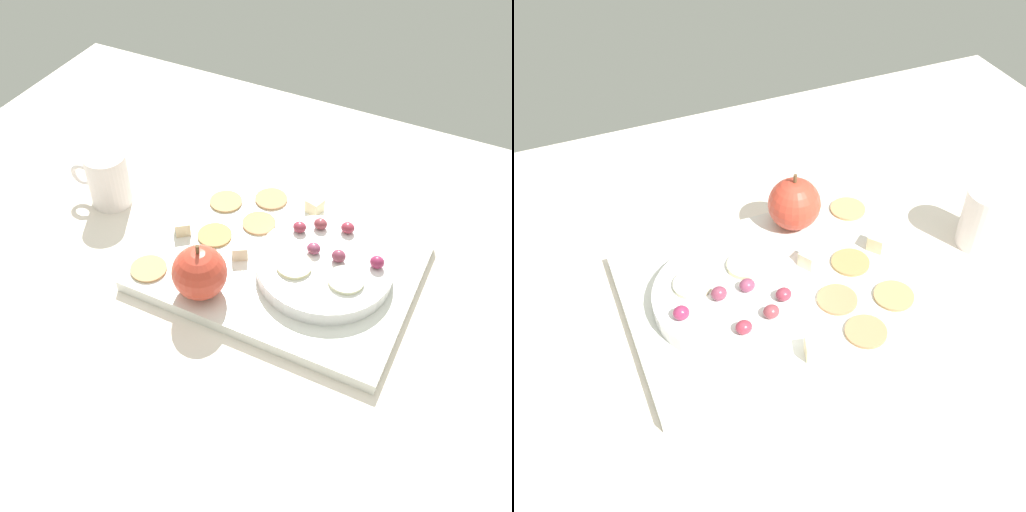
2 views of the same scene
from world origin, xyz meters
TOP-DOWN VIEW (x-y plane):
  - table at (0.00, 0.00)cm, footprint 132.41×91.96cm
  - platter at (0.69, 1.19)cm, footprint 37.43×27.80cm
  - serving_dish at (6.92, 1.67)cm, footprint 18.89×18.89cm
  - apple_whole at (-6.59, -8.89)cm, footprint 7.42×7.42cm
  - apple_stem at (-6.59, -8.89)cm, footprint 0.50×0.50cm
  - cheese_cube_0 at (-5.03, -0.59)cm, footprint 3.02×3.02cm
  - cheese_cube_1 at (0.74, 13.13)cm, footprint 2.73×2.73cm
  - cheese_cube_2 at (-14.93, -0.15)cm, footprint 3.09×3.09cm
  - cracker_0 at (-12.40, 8.77)cm, footprint 5.10×5.10cm
  - cracker_1 at (-5.55, 6.59)cm, footprint 5.10×5.10cm
  - cracker_2 at (-10.24, 1.32)cm, footprint 5.10×5.10cm
  - cracker_3 at (-6.33, 12.51)cm, footprint 5.10×5.10cm
  - cracker_4 at (-15.19, -8.75)cm, footprint 5.10×5.10cm
  - grape_0 at (8.51, 2.61)cm, footprint 1.96×1.77cm
  - grape_1 at (3.82, 7.59)cm, footprint 1.96×1.77cm
  - grape_2 at (4.87, 2.55)cm, footprint 1.96×1.77cm
  - grape_3 at (13.57, 3.82)cm, footprint 1.96×1.77cm
  - grape_4 at (7.61, 8.57)cm, footprint 1.96×1.77cm
  - grape_5 at (1.40, 5.63)cm, footprint 1.96×1.77cm
  - apple_slice_0 at (10.81, -0.60)cm, footprint 4.85×4.85cm
  - apple_slice_1 at (3.60, -1.23)cm, footprint 4.85×4.85cm
  - cup at (-30.24, 2.84)cm, footprint 9.66×6.51cm

SIDE VIEW (x-z plane):
  - table at x=0.00cm, z-range 0.00..4.49cm
  - platter at x=0.69cm, z-range 4.49..6.35cm
  - cracker_0 at x=-12.40cm, z-range 6.35..6.75cm
  - cracker_1 at x=-5.55cm, z-range 6.35..6.75cm
  - cracker_2 at x=-10.24cm, z-range 6.35..6.75cm
  - cracker_3 at x=-6.33cm, z-range 6.35..6.75cm
  - cracker_4 at x=-15.19cm, z-range 6.35..6.75cm
  - cheese_cube_0 at x=-5.03cm, z-range 6.35..8.55cm
  - cheese_cube_1 at x=0.74cm, z-range 6.35..8.55cm
  - cheese_cube_2 at x=-14.93cm, z-range 6.35..8.55cm
  - serving_dish at x=6.92cm, z-range 6.35..8.65cm
  - cup at x=-30.24cm, z-range 4.49..13.40cm
  - apple_slice_0 at x=10.81cm, z-range 8.65..9.25cm
  - apple_slice_1 at x=3.60cm, z-range 8.65..9.25cm
  - grape_5 at x=1.40cm, z-range 8.65..10.23cm
  - grape_4 at x=7.61cm, z-range 8.65..10.25cm
  - grape_2 at x=4.87cm, z-range 8.65..10.25cm
  - grape_1 at x=3.82cm, z-range 8.65..10.26cm
  - grape_3 at x=13.57cm, z-range 8.65..10.44cm
  - grape_0 at x=8.51cm, z-range 8.65..10.44cm
  - apple_whole at x=-6.59cm, z-range 6.35..13.76cm
  - apple_stem at x=-6.59cm, z-range 13.76..14.96cm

